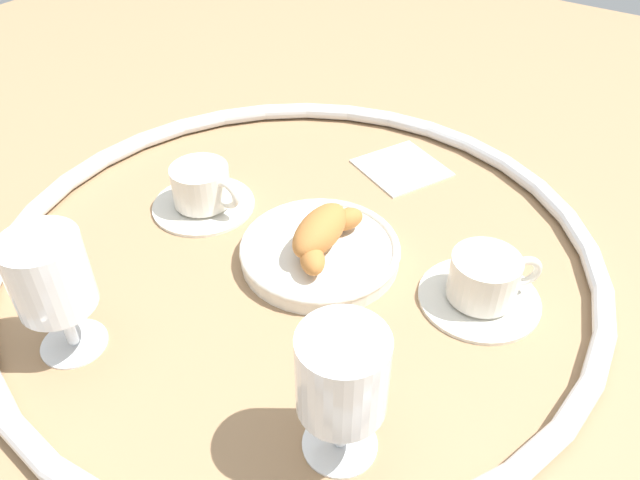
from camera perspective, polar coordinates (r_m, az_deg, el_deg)
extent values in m
plane|color=#997551|center=(0.76, -2.13, -1.48)|extent=(2.20, 2.20, 0.00)
torus|color=silver|center=(0.75, -2.15, -0.79)|extent=(0.73, 0.73, 0.02)
cylinder|color=silver|center=(0.75, 0.00, -1.22)|extent=(0.19, 0.19, 0.02)
torus|color=silver|center=(0.74, 0.00, -0.66)|extent=(0.19, 0.19, 0.01)
ellipsoid|color=#AD6B33|center=(0.72, 0.00, 0.91)|extent=(0.10, 0.06, 0.04)
ellipsoid|color=#AD6B33|center=(0.70, -0.69, -1.85)|extent=(0.05, 0.05, 0.03)
ellipsoid|color=#AD6B33|center=(0.75, 2.40, 1.91)|extent=(0.05, 0.05, 0.03)
cylinder|color=silver|center=(0.85, -10.61, 3.30)|extent=(0.14, 0.14, 0.01)
cylinder|color=silver|center=(0.83, -10.86, 4.99)|extent=(0.08, 0.08, 0.05)
cylinder|color=brown|center=(0.82, -11.04, 6.26)|extent=(0.07, 0.07, 0.01)
torus|color=silver|center=(0.80, -8.58, 4.13)|extent=(0.01, 0.04, 0.04)
cylinder|color=silver|center=(0.72, 14.37, -5.08)|extent=(0.14, 0.14, 0.01)
cylinder|color=silver|center=(0.70, 14.76, -3.29)|extent=(0.08, 0.08, 0.05)
cylinder|color=#937A60|center=(0.69, 15.06, -1.94)|extent=(0.07, 0.07, 0.01)
torus|color=silver|center=(0.72, 18.15, -2.75)|extent=(0.03, 0.04, 0.04)
cylinder|color=white|center=(0.70, -21.57, -8.72)|extent=(0.07, 0.07, 0.01)
cylinder|color=white|center=(0.68, -22.16, -7.03)|extent=(0.01, 0.01, 0.05)
cylinder|color=white|center=(0.64, -23.61, -2.82)|extent=(0.08, 0.08, 0.08)
cylinder|color=gold|center=(0.64, -23.51, -3.11)|extent=(0.07, 0.07, 0.07)
cylinder|color=white|center=(0.59, 1.82, -18.07)|extent=(0.07, 0.07, 0.01)
cylinder|color=white|center=(0.56, 1.89, -16.42)|extent=(0.01, 0.01, 0.05)
cylinder|color=white|center=(0.51, 2.05, -12.12)|extent=(0.08, 0.08, 0.08)
cylinder|color=yellow|center=(0.52, 2.02, -12.94)|extent=(0.07, 0.07, 0.05)
cube|color=silver|center=(0.92, 7.48, 6.64)|extent=(0.15, 0.15, 0.01)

